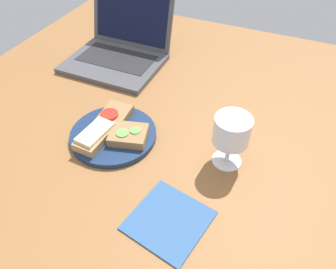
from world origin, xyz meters
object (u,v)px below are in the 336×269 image
sandwich_with_cucumber (128,135)px  laptop (119,50)px  wine_glass (232,132)px  napkin (169,220)px  sandwich_with_cheese (96,136)px  sandwich_with_tomato (113,117)px  plate (113,135)px

sandwich_with_cucumber → laptop: (-22.99, 35.18, 1.17)cm
wine_glass → napkin: 24.26cm
sandwich_with_cucumber → sandwich_with_cheese: 8.31cm
sandwich_with_tomato → napkin: sandwich_with_tomato is taller
plate → laptop: size_ratio=0.73×
sandwich_with_cheese → plate: bearing=58.3°
sandwich_with_cheese → napkin: 29.62cm
sandwich_with_cucumber → laptop: size_ratio=0.36×
napkin → sandwich_with_cheese: bearing=153.0°
sandwich_with_cucumber → sandwich_with_tomato: size_ratio=0.96×
wine_glass → napkin: size_ratio=0.91×
plate → sandwich_with_cheese: sandwich_with_cheese is taller
napkin → wine_glass: bearing=73.5°
sandwich_with_cucumber → wine_glass: bearing=9.0°
sandwich_with_cucumber → napkin: (18.96, -17.29, -2.58)cm
laptop → napkin: size_ratio=2.06×
plate → sandwich_with_cucumber: 5.20cm
sandwich_with_cucumber → sandwich_with_cheese: (-7.32, -3.92, 0.29)cm
sandwich_with_cheese → wine_glass: size_ratio=0.87×
sandwich_with_cheese → laptop: bearing=111.8°
sandwich_with_cucumber → sandwich_with_cheese: bearing=-151.8°
wine_glass → sandwich_with_tomato: bearing=179.5°
sandwich_with_cheese → napkin: bearing=-27.0°
wine_glass → napkin: bearing=-106.5°
sandwich_with_tomato → sandwich_with_cucumber: bearing=-31.3°
laptop → napkin: (41.95, -52.47, -3.75)cm
sandwich_with_cucumber → sandwich_with_tomato: sandwich_with_tomato is taller
sandwich_with_tomato → sandwich_with_cheese: 8.26cm
sandwich_with_cheese → laptop: (-15.67, 39.10, 0.88)cm
napkin → sandwich_with_cucumber: bearing=137.6°
plate → napkin: (23.75, -17.45, -0.57)cm
sandwich_with_tomato → wine_glass: size_ratio=0.85×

